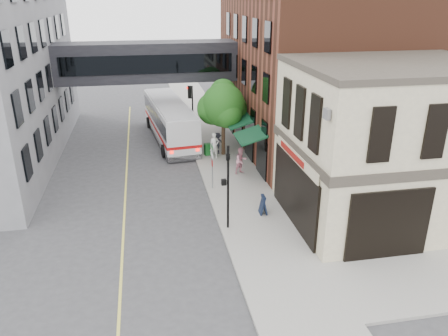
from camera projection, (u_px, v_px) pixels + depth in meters
name	position (u px, v px, depth m)	size (l,w,h in m)	color
ground	(228.00, 251.00, 21.04)	(120.00, 120.00, 0.00)	#38383A
sidewalk_main	(218.00, 151.00, 34.12)	(4.00, 60.00, 0.15)	gray
corner_building	(389.00, 144.00, 22.83)	(10.19, 8.12, 8.45)	#B6AC8B
brick_building	(317.00, 56.00, 33.81)	(13.76, 18.00, 14.00)	#572C1B
skyway_bridge	(147.00, 62.00, 34.51)	(14.00, 3.18, 3.00)	black
traffic_signal_near	(227.00, 178.00, 21.81)	(0.44, 0.22, 4.60)	black
traffic_signal_far	(191.00, 102.00, 35.34)	(0.53, 0.28, 4.50)	black
street_sign_pole	(212.00, 162.00, 26.77)	(0.08, 0.75, 3.00)	gray
street_tree	(223.00, 105.00, 32.00)	(3.80, 3.20, 5.60)	#382619
lane_marking	(126.00, 178.00, 29.30)	(0.12, 40.00, 0.01)	#D8CC4C
bus	(170.00, 119.00, 36.43)	(3.88, 11.90, 3.14)	silver
pedestrian_a	(214.00, 146.00, 32.08)	(0.70, 0.46, 1.92)	white
pedestrian_b	(241.00, 161.00, 29.37)	(0.89, 0.69, 1.82)	pink
pedestrian_c	(217.00, 143.00, 33.05)	(1.06, 0.61, 1.64)	black
newspaper_box	(208.00, 149.00, 32.89)	(0.45, 0.40, 0.90)	#155D20
sandwich_board	(263.00, 205.00, 24.10)	(0.39, 0.61, 1.09)	black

